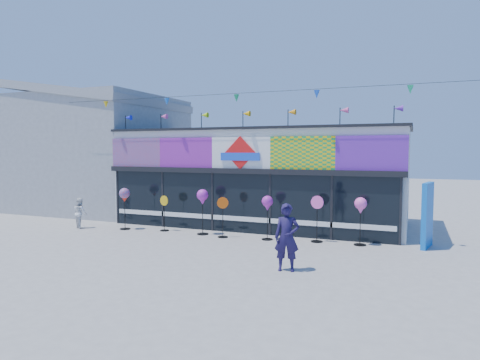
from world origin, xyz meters
The scene contains 13 objects.
ground centered at (0.00, 0.00, 0.00)m, with size 80.00×80.00×0.00m, color gray.
kite_shop centered at (0.00, 5.94, 2.05)m, with size 16.00×5.70×5.31m.
neighbour_building centered at (-10.00, 7.00, 3.20)m, with size 8.18×7.20×6.87m.
blue_sign centered at (6.62, 3.35, 1.08)m, with size 0.40×1.08×2.15m.
spinner_0 centered at (-4.60, 2.31, 1.34)m, with size 0.42×0.42×1.68m.
spinner_1 centered at (-2.94, 2.62, 0.74)m, with size 0.39×0.36×1.41m.
spinner_2 centered at (-1.21, 2.55, 1.38)m, with size 0.44×0.44×1.72m.
spinner_3 centered at (-0.27, 2.34, 0.78)m, with size 0.40×0.38×1.48m.
spinner_4 centered at (1.37, 2.56, 1.27)m, with size 0.40×0.40×1.58m.
spinner_5 centered at (3.10, 2.86, 0.86)m, with size 0.46×0.41×1.62m.
spinner_6 centered at (4.55, 2.89, 1.30)m, with size 0.41×0.41×1.62m.
adult_man centered at (3.11, -0.99, 0.90)m, with size 0.65×0.43×1.79m, color #1B133D.
child centered at (-6.50, 1.87, 0.62)m, with size 0.61×0.35×1.25m, color white.
Camera 1 is at (6.16, -11.79, 3.20)m, focal length 32.00 mm.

